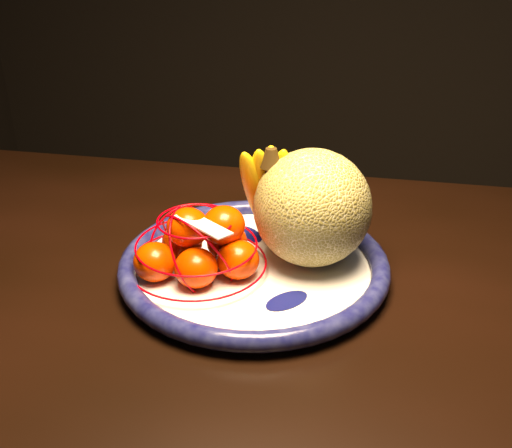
% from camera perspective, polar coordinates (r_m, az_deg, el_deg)
% --- Properties ---
extents(dining_table, '(1.61, 1.03, 0.78)m').
position_cam_1_polar(dining_table, '(0.79, 13.27, -15.26)').
color(dining_table, black).
rests_on(dining_table, ground).
extents(fruit_bowl, '(0.35, 0.35, 0.03)m').
position_cam_1_polar(fruit_bowl, '(0.83, -0.18, -3.76)').
color(fruit_bowl, white).
rests_on(fruit_bowl, dining_table).
extents(cantaloupe, '(0.15, 0.15, 0.15)m').
position_cam_1_polar(cantaloupe, '(0.81, 5.03, 1.45)').
color(cantaloupe, olive).
rests_on(cantaloupe, fruit_bowl).
extents(banana_bunch, '(0.11, 0.10, 0.16)m').
position_cam_1_polar(banana_bunch, '(0.85, 1.28, 3.19)').
color(banana_bunch, yellow).
rests_on(banana_bunch, fruit_bowl).
extents(mandarin_bag, '(0.20, 0.20, 0.11)m').
position_cam_1_polar(mandarin_bag, '(0.81, -4.96, -2.07)').
color(mandarin_bag, '#FB3001').
rests_on(mandarin_bag, fruit_bowl).
extents(price_tag, '(0.08, 0.06, 0.01)m').
position_cam_1_polar(price_tag, '(0.77, -4.69, -0.06)').
color(price_tag, white).
rests_on(price_tag, mandarin_bag).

